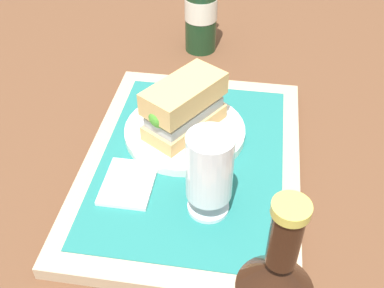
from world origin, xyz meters
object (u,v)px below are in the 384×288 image
object	(u,v)px
plate	(185,131)
sandwich	(183,107)
beer_glass	(209,172)
second_bottle	(201,2)

from	to	relation	value
plate	sandwich	bearing A→B (deg)	-32.50
plate	sandwich	distance (m)	0.05
plate	sandwich	world-z (taller)	sandwich
beer_glass	second_bottle	distance (m)	0.46
sandwich	plate	bearing A→B (deg)	-180.00
sandwich	second_bottle	distance (m)	0.31
beer_glass	second_bottle	xyz separation A→B (m)	(-0.45, -0.07, 0.02)
second_bottle	beer_glass	bearing A→B (deg)	9.23
sandwich	beer_glass	size ratio (longest dim) A/B	1.15
sandwich	beer_glass	world-z (taller)	beer_glass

